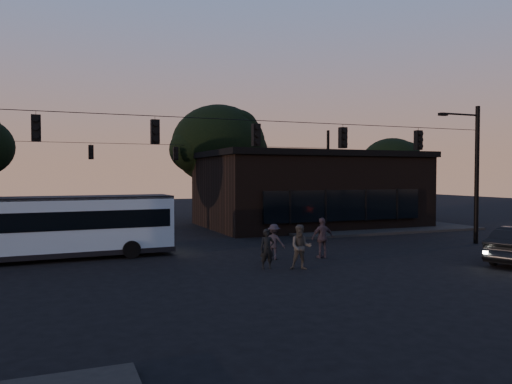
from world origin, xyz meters
name	(u,v)px	position (x,y,z in m)	size (l,w,h in m)	color
ground	(296,275)	(0.00, 0.00, 0.00)	(120.00, 120.00, 0.00)	black
sidewalk_far_right	(358,226)	(12.00, 14.00, 0.07)	(14.00, 10.00, 0.15)	black
building	(308,189)	(9.00, 15.97, 2.71)	(15.40, 10.41, 5.40)	black
tree_behind	(219,145)	(4.00, 22.00, 6.19)	(7.60, 7.60, 9.43)	black
tree_right	(392,164)	(18.00, 18.00, 4.63)	(5.20, 5.20, 6.86)	black
signal_rig_near	(256,160)	(0.00, 4.00, 4.45)	(26.24, 0.30, 7.50)	black
signal_rig_far	(176,169)	(0.00, 20.00, 4.20)	(26.24, 0.30, 7.50)	black
bus	(59,224)	(-8.20, 7.11, 1.57)	(10.05, 2.79, 2.80)	#A4BFD0
pedestrian_a	(267,249)	(-0.51, 1.55, 0.80)	(0.58, 0.38, 1.60)	black
pedestrian_b	(301,247)	(0.69, 0.93, 0.90)	(0.87, 0.68, 1.79)	#363531
pedestrian_c	(323,238)	(2.84, 2.99, 0.92)	(1.08, 0.45, 1.83)	#372D35
pedestrian_d	(274,242)	(0.66, 3.49, 0.79)	(1.02, 0.59, 1.58)	black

